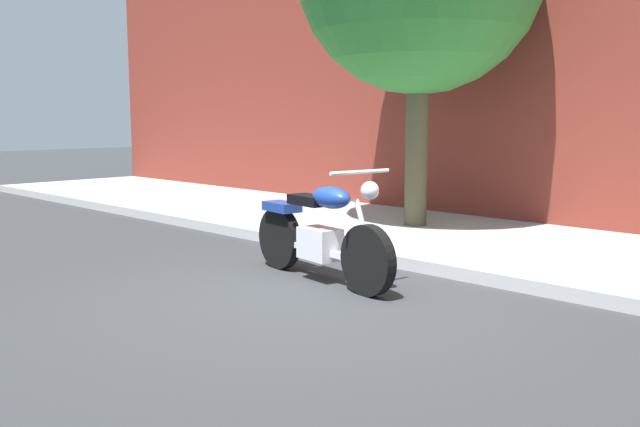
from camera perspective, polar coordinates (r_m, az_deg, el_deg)
ground_plane at (r=6.51m, az=-0.93°, el=-6.86°), size 60.00×60.00×0.00m
sidewalk at (r=8.96m, az=13.86°, el=-2.52°), size 22.97×3.33×0.14m
motorcycle at (r=7.03m, az=0.02°, el=-1.71°), size 2.15×0.73×1.17m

